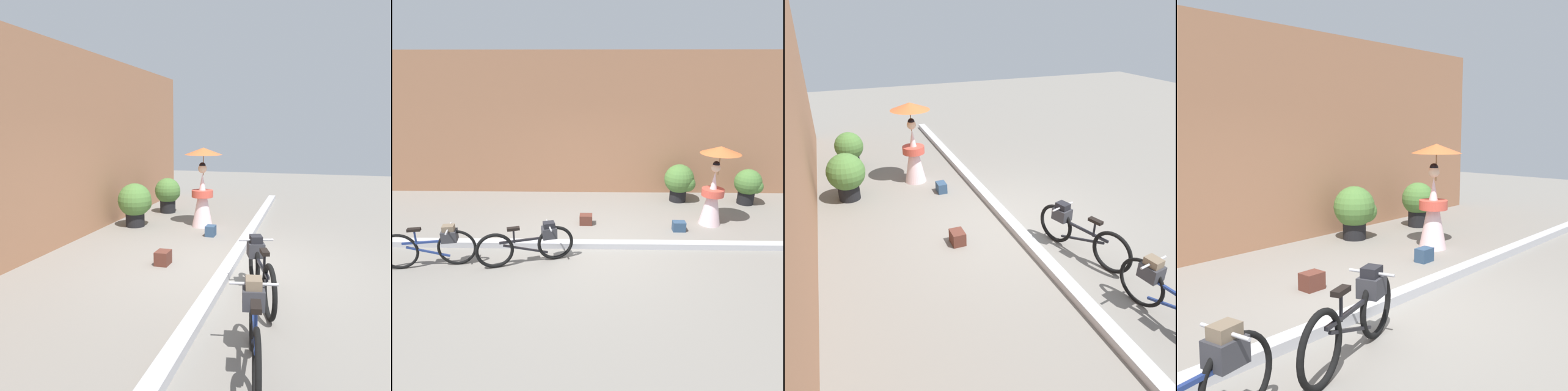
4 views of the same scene
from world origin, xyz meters
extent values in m
plane|color=gray|center=(0.00, 0.00, 0.00)|extent=(30.00, 30.00, 0.00)
cube|color=#9E6B4C|center=(0.00, 3.53, 1.91)|extent=(14.00, 0.40, 3.82)
cube|color=#B2B2B7|center=(0.00, 0.00, 0.06)|extent=(14.00, 0.20, 0.12)
torus|color=black|center=(-0.68, -0.48, 0.34)|extent=(0.66, 0.26, 0.67)
torus|color=black|center=(-1.73, -0.81, 0.34)|extent=(0.66, 0.26, 0.67)
cube|color=black|center=(-1.20, -0.64, 0.47)|extent=(0.89, 0.31, 0.04)
cube|color=black|center=(-1.20, -0.64, 0.29)|extent=(0.77, 0.27, 0.29)
cylinder|color=black|center=(-1.39, -0.70, 0.58)|extent=(0.03, 0.03, 0.28)
cube|color=black|center=(-1.39, -0.70, 0.72)|extent=(0.24, 0.15, 0.05)
cylinder|color=silver|center=(-0.79, -0.51, 0.70)|extent=(0.17, 0.47, 0.03)
cube|color=#333338|center=(-0.79, -0.51, 0.57)|extent=(0.31, 0.29, 0.20)
cube|color=black|center=(-0.79, -0.51, 0.70)|extent=(0.24, 0.21, 0.14)
torus|color=black|center=(-2.43, -0.71, 0.34)|extent=(0.68, 0.17, 0.68)
torus|color=black|center=(-3.41, -0.88, 0.34)|extent=(0.68, 0.17, 0.68)
cube|color=navy|center=(-2.92, -0.80, 0.49)|extent=(0.82, 0.18, 0.04)
cube|color=navy|center=(-2.92, -0.80, 0.30)|extent=(0.72, 0.16, 0.26)
cylinder|color=navy|center=(-3.10, -0.83, 0.60)|extent=(0.03, 0.03, 0.29)
cube|color=black|center=(-3.10, -0.83, 0.74)|extent=(0.23, 0.13, 0.05)
cylinder|color=silver|center=(-2.53, -0.73, 0.73)|extent=(0.11, 0.48, 0.03)
cube|color=#333338|center=(-2.53, -0.73, 0.59)|extent=(0.29, 0.26, 0.20)
cube|color=#72604C|center=(-2.53, -0.73, 0.72)|extent=(0.22, 0.19, 0.14)
cone|color=silver|center=(2.68, 1.18, 0.62)|extent=(0.48, 0.48, 1.24)
cylinder|color=#D14C3D|center=(2.68, 1.18, 0.77)|extent=(0.49, 0.49, 0.16)
sphere|color=beige|center=(2.68, 1.18, 1.34)|extent=(0.20, 0.20, 0.20)
sphere|color=black|center=(2.68, 1.18, 1.41)|extent=(0.15, 0.15, 0.15)
cylinder|color=olive|center=(2.74, 1.17, 1.46)|extent=(0.02, 0.02, 0.55)
cone|color=orange|center=(2.74, 1.17, 1.73)|extent=(0.86, 0.86, 0.16)
cylinder|color=black|center=(4.02, 2.50, 0.16)|extent=(0.41, 0.41, 0.32)
sphere|color=#4C7A38|center=(4.02, 2.50, 0.59)|extent=(0.68, 0.68, 0.68)
sphere|color=#4C7A38|center=(4.19, 2.39, 0.51)|extent=(0.37, 0.37, 0.37)
cylinder|color=black|center=(2.28, 2.68, 0.15)|extent=(0.43, 0.43, 0.31)
sphere|color=#4C7A38|center=(2.28, 2.68, 0.61)|extent=(0.77, 0.77, 0.77)
sphere|color=#4C7A38|center=(2.47, 2.56, 0.52)|extent=(0.43, 0.43, 0.43)
cube|color=#592D23|center=(-0.15, 1.10, 0.12)|extent=(0.29, 0.22, 0.23)
cube|color=#47241C|center=(-0.15, 1.03, 0.17)|extent=(0.24, 0.08, 0.08)
cube|color=navy|center=(1.90, 0.79, 0.11)|extent=(0.27, 0.19, 0.22)
cube|color=#243951|center=(1.90, 0.73, 0.16)|extent=(0.23, 0.07, 0.08)
camera|label=1|loc=(-6.48, -1.25, 2.24)|focal=38.60mm
camera|label=2|loc=(0.03, -6.33, 3.39)|focal=32.54mm
camera|label=3|loc=(-5.34, 2.73, 3.59)|focal=34.61mm
camera|label=4|loc=(-4.25, -3.64, 2.14)|focal=45.39mm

